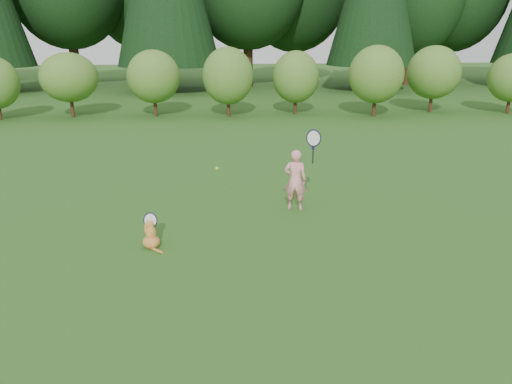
{
  "coord_description": "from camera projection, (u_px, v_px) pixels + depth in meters",
  "views": [
    {
      "loc": [
        -0.58,
        -7.29,
        3.3
      ],
      "look_at": [
        0.2,
        0.8,
        0.7
      ],
      "focal_mm": 35.0,
      "sensor_mm": 36.0,
      "label": 1
    }
  ],
  "objects": [
    {
      "name": "child",
      "position": [
        296.0,
        179.0,
        9.58
      ],
      "size": [
        0.68,
        0.42,
        1.79
      ],
      "rotation": [
        0.0,
        0.0,
        2.87
      ],
      "color": "pink",
      "rests_on": "ground"
    },
    {
      "name": "tennis_ball",
      "position": [
        217.0,
        168.0,
        9.23
      ],
      "size": [
        0.06,
        0.06,
        0.06
      ],
      "color": "#A1CB17",
      "rests_on": "ground"
    },
    {
      "name": "ground",
      "position": [
        248.0,
        249.0,
        7.97
      ],
      "size": [
        100.0,
        100.0,
        0.0
      ],
      "primitive_type": "plane",
      "color": "#295317",
      "rests_on": "ground"
    },
    {
      "name": "shrub_row",
      "position": [
        222.0,
        83.0,
        19.87
      ],
      "size": [
        28.0,
        3.0,
        2.8
      ],
      "primitive_type": null,
      "color": "#497424",
      "rests_on": "ground"
    },
    {
      "name": "cat",
      "position": [
        151.0,
        233.0,
        7.98
      ],
      "size": [
        0.42,
        0.68,
        0.62
      ],
      "rotation": [
        0.0,
        0.0,
        0.28
      ],
      "color": "#B86823",
      "rests_on": "ground"
    }
  ]
}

